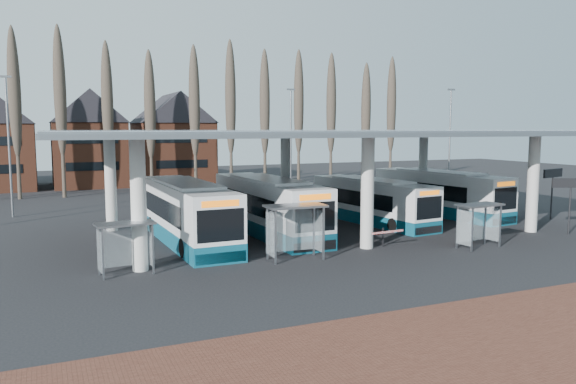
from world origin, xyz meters
name	(u,v)px	position (x,y,z in m)	size (l,w,h in m)	color
ground	(393,258)	(0.00, 0.00, 0.00)	(140.00, 140.00, 0.00)	black
station_canopy	(321,141)	(0.00, 8.00, 5.68)	(32.00, 16.00, 6.34)	silver
poplar_row	(209,105)	(0.00, 33.00, 8.78)	(45.10, 1.10, 14.50)	#473D33
townhouse_row	(42,133)	(-15.75, 44.00, 5.94)	(36.80, 10.30, 12.25)	brown
lamp_post_a	(9,144)	(-18.00, 22.00, 5.34)	(0.80, 0.16, 10.17)	slate
lamp_post_b	(291,140)	(6.00, 26.00, 5.34)	(0.80, 0.16, 10.17)	slate
lamp_post_c	(450,140)	(20.00, 20.00, 5.34)	(0.80, 0.16, 10.17)	slate
bus_0	(186,213)	(-8.50, 8.21, 1.63)	(2.95, 12.49, 3.45)	white
bus_1	(268,207)	(-3.28, 8.75, 1.62)	(2.98, 12.43, 3.44)	white
bus_2	(371,202)	(4.70, 9.56, 1.43)	(3.61, 11.10, 3.03)	white
bus_3	(438,194)	(11.32, 10.67, 1.55)	(3.95, 12.06, 3.29)	white
shelter_0	(125,236)	(-12.69, 2.17, 1.69)	(2.61, 1.47, 2.33)	gray
shelter_1	(294,219)	(-4.65, 1.75, 1.98)	(2.99, 1.58, 2.73)	gray
shelter_2	(477,216)	(5.59, 0.27, 1.74)	(2.71, 1.59, 2.39)	gray
info_sign_0	(571,187)	(13.43, 0.94, 2.89)	(2.19, 0.99, 3.44)	black
info_sign_1	(553,177)	(17.10, 5.46, 3.02)	(2.38, 0.72, 3.61)	black
barrier	(387,233)	(1.00, 2.09, 0.81)	(2.08, 0.66, 1.04)	black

